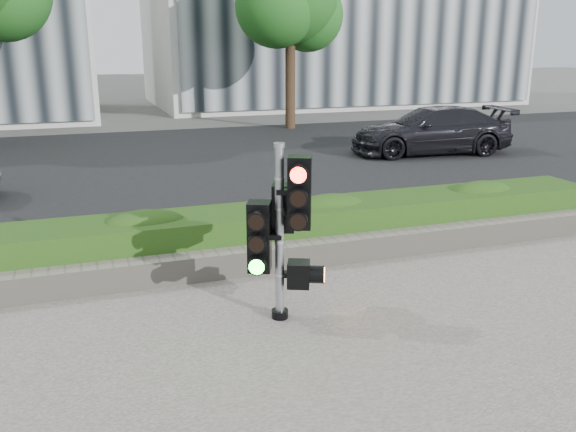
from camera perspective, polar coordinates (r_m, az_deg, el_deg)
The scene contains 7 objects.
ground at distance 6.59m, azimuth 0.43°, elevation -11.22°, with size 120.00×120.00×0.00m, color #51514C.
road at distance 15.93m, azimuth -11.91°, elevation 4.69°, with size 60.00×13.00×0.02m, color black.
curb at distance 9.37m, azimuth -6.12°, elevation -2.53°, with size 60.00×0.25×0.12m, color gray.
stone_wall at distance 8.18m, azimuth -4.10°, elevation -4.21°, with size 12.00×0.32×0.34m, color gray.
hedge at distance 8.72m, azimuth -5.26°, elevation -1.78°, with size 12.00×1.00×0.68m, color #437825.
traffic_signal at distance 6.58m, azimuth -0.54°, elevation -0.73°, with size 0.73×0.62×1.98m.
car_dark at distance 17.58m, azimuth 13.22°, elevation 7.81°, with size 1.82×4.47×1.30m, color black.
Camera 1 is at (-2.00, -5.52, 3.00)m, focal length 38.00 mm.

